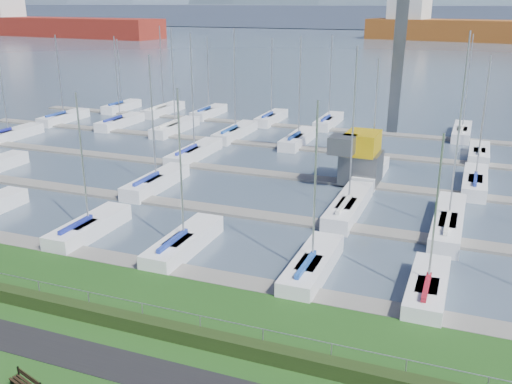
% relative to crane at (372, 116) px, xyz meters
% --- Properties ---
extents(path, '(160.00, 2.00, 0.04)m').
position_rel_crane_xyz_m(path, '(-4.34, -30.52, -5.32)').
color(path, black).
rests_on(path, grass).
extents(water, '(800.00, 540.00, 0.20)m').
position_rel_crane_xyz_m(water, '(-4.34, 232.48, -5.73)').
color(water, '#475667').
extents(hedge, '(80.00, 0.70, 0.70)m').
position_rel_crane_xyz_m(hedge, '(-4.34, -27.92, -4.98)').
color(hedge, '#1F2F11').
rests_on(hedge, grass).
extents(fence, '(80.00, 0.04, 0.04)m').
position_rel_crane_xyz_m(fence, '(-4.34, -27.52, -4.13)').
color(fence, '#96989F').
rests_on(fence, grass).
extents(foothill, '(900.00, 80.00, 12.00)m').
position_rel_crane_xyz_m(foothill, '(-4.34, 302.48, 0.67)').
color(foothill, '#475068').
rests_on(foothill, water).
extents(docks, '(90.00, 41.60, 0.25)m').
position_rel_crane_xyz_m(docks, '(-4.34, -1.52, -5.55)').
color(docks, slate).
rests_on(docks, water).
extents(crane, '(5.37, 13.24, 22.35)m').
position_rel_crane_xyz_m(crane, '(0.00, 0.00, 0.00)').
color(crane, '#4F5155').
rests_on(crane, water).
extents(cargo_ship_west, '(99.16, 27.39, 21.50)m').
position_rel_crane_xyz_m(cargo_ship_west, '(-167.48, 160.08, -1.77)').
color(cargo_ship_west, maroon).
rests_on(cargo_ship_west, water).
extents(cargo_ship_mid, '(100.80, 35.58, 21.50)m').
position_rel_crane_xyz_m(cargo_ship_mid, '(8.19, 191.66, -1.78)').
color(cargo_ship_mid, brown).
rests_on(cargo_ship_mid, water).
extents(sailboat_fleet, '(74.34, 49.38, 13.31)m').
position_rel_crane_xyz_m(sailboat_fleet, '(-7.26, 0.73, 0.03)').
color(sailboat_fleet, '#1F2E9B').
rests_on(sailboat_fleet, water).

